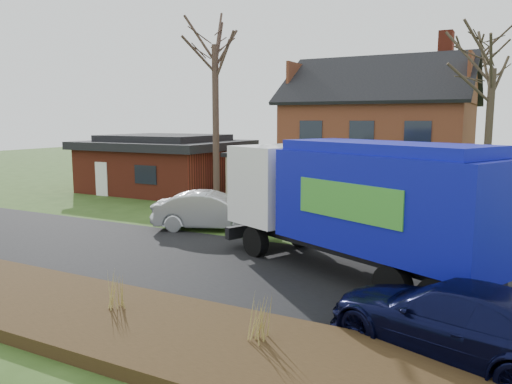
% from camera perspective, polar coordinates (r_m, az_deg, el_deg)
% --- Properties ---
extents(ground, '(120.00, 120.00, 0.00)m').
position_cam_1_polar(ground, '(16.68, -5.09, -8.18)').
color(ground, '#2E4918').
rests_on(ground, ground).
extents(road, '(80.00, 7.00, 0.02)m').
position_cam_1_polar(road, '(16.68, -5.09, -8.15)').
color(road, black).
rests_on(road, ground).
extents(mulch_verge, '(80.00, 3.50, 0.30)m').
position_cam_1_polar(mulch_verge, '(12.75, -18.44, -13.18)').
color(mulch_verge, black).
rests_on(mulch_verge, ground).
extents(main_house, '(12.95, 8.95, 9.26)m').
position_cam_1_polar(main_house, '(28.27, 13.01, 6.71)').
color(main_house, beige).
rests_on(main_house, ground).
extents(ranch_house, '(9.80, 8.20, 3.70)m').
position_cam_1_polar(ranch_house, '(33.69, -10.35, 3.25)').
color(ranch_house, maroon).
rests_on(ranch_house, ground).
extents(garbage_truck, '(9.74, 6.31, 4.09)m').
position_cam_1_polar(garbage_truck, '(15.23, 11.19, -0.79)').
color(garbage_truck, black).
rests_on(garbage_truck, ground).
extents(silver_sedan, '(5.21, 3.50, 1.62)m').
position_cam_1_polar(silver_sedan, '(21.60, -5.14, -2.14)').
color(silver_sedan, '#ACB0B4').
rests_on(silver_sedan, ground).
extents(navy_wagon, '(5.74, 3.76, 1.54)m').
position_cam_1_polar(navy_wagon, '(11.01, 21.78, -13.39)').
color(navy_wagon, black).
rests_on(navy_wagon, ground).
extents(tree_front_west, '(4.04, 4.04, 12.00)m').
position_cam_1_polar(tree_front_west, '(27.80, -4.75, 19.01)').
color(tree_front_west, '#443229').
rests_on(tree_front_west, ground).
extents(tree_front_east, '(3.51, 3.51, 9.75)m').
position_cam_1_polar(tree_front_east, '(23.77, 25.62, 15.27)').
color(tree_front_east, '#403426').
rests_on(tree_front_east, ground).
extents(tree_back, '(3.57, 3.57, 11.29)m').
position_cam_1_polar(tree_back, '(35.47, 23.54, 15.27)').
color(tree_back, '#382B21').
rests_on(tree_back, ground).
extents(grass_clump_mid, '(0.33, 0.27, 0.91)m').
position_cam_1_polar(grass_clump_mid, '(12.41, -15.77, -10.69)').
color(grass_clump_mid, '#A59248').
rests_on(grass_clump_mid, mulch_verge).
extents(grass_clump_east, '(0.38, 0.31, 0.95)m').
position_cam_1_polar(grass_clump_east, '(10.31, 0.57, -14.27)').
color(grass_clump_east, '#9E8A45').
rests_on(grass_clump_east, mulch_verge).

